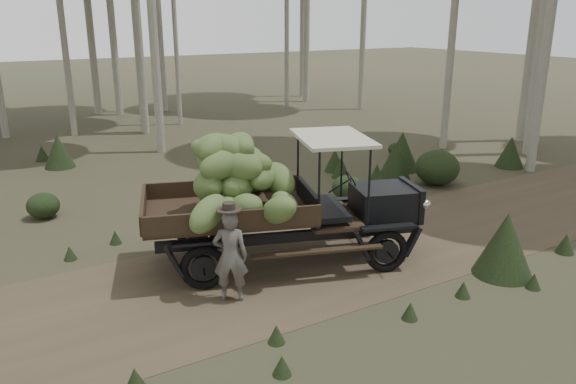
% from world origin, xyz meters
% --- Properties ---
extents(ground, '(120.00, 120.00, 0.00)m').
position_xyz_m(ground, '(0.00, 0.00, 0.00)').
color(ground, '#473D2B').
rests_on(ground, ground).
extents(dirt_track, '(70.00, 4.00, 0.01)m').
position_xyz_m(dirt_track, '(0.00, 0.00, 0.00)').
color(dirt_track, brown).
rests_on(dirt_track, ground).
extents(banana_truck, '(5.69, 3.45, 2.72)m').
position_xyz_m(banana_truck, '(0.87, 0.38, 1.61)').
color(banana_truck, black).
rests_on(banana_truck, ground).
extents(farmer, '(0.71, 0.64, 1.76)m').
position_xyz_m(farmer, '(-0.21, -0.58, 0.83)').
color(farmer, '#56534E').
rests_on(farmer, ground).
extents(undergrowth, '(23.53, 22.83, 1.31)m').
position_xyz_m(undergrowth, '(-0.96, -1.38, 0.54)').
color(undergrowth, '#233319').
rests_on(undergrowth, ground).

